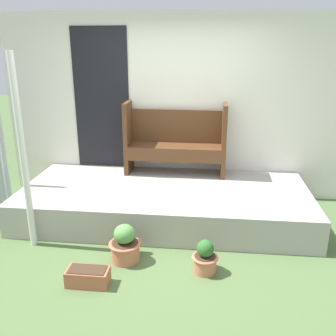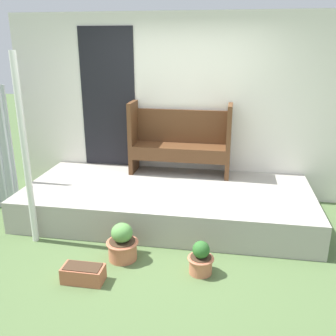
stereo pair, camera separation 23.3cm
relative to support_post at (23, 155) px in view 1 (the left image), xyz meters
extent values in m
plane|color=#516B3D|center=(1.45, 0.07, -1.06)|extent=(24.00, 24.00, 0.00)
cube|color=#A8A399|center=(1.41, 0.90, -0.86)|extent=(3.69, 1.64, 0.40)
cube|color=white|center=(1.41, 1.75, 0.24)|extent=(4.89, 0.06, 2.60)
cube|color=black|center=(0.39, 1.71, 0.35)|extent=(0.80, 0.02, 2.00)
cylinder|color=silver|center=(-0.73, 0.79, -0.21)|extent=(0.04, 0.04, 1.70)
cylinder|color=silver|center=(0.00, 0.00, 0.00)|extent=(0.07, 0.07, 2.12)
cube|color=#54331C|center=(0.81, 1.48, -0.15)|extent=(0.06, 0.40, 1.01)
cube|color=#54331C|center=(2.16, 1.47, -0.15)|extent=(0.06, 0.40, 1.01)
cube|color=#54331C|center=(1.49, 1.48, -0.26)|extent=(1.29, 0.41, 0.04)
cube|color=#54331C|center=(1.49, 1.29, -0.36)|extent=(1.29, 0.04, 0.15)
cube|color=#54331C|center=(1.49, 1.66, 0.00)|extent=(1.29, 0.05, 0.47)
cylinder|color=#C67251|center=(1.12, -0.21, -0.96)|extent=(0.30, 0.30, 0.21)
torus|color=#C67251|center=(1.12, -0.21, -0.87)|extent=(0.34, 0.34, 0.02)
cylinder|color=#422D1E|center=(1.12, -0.21, -0.85)|extent=(0.28, 0.28, 0.01)
ellipsoid|color=#599347|center=(1.12, -0.21, -0.75)|extent=(0.23, 0.23, 0.21)
cylinder|color=#C67251|center=(1.96, -0.33, -0.97)|extent=(0.23, 0.23, 0.18)
torus|color=#C67251|center=(1.96, -0.33, -0.90)|extent=(0.27, 0.27, 0.02)
cylinder|color=#422D1E|center=(1.96, -0.33, -0.88)|extent=(0.21, 0.21, 0.01)
ellipsoid|color=#2D6628|center=(1.96, -0.33, -0.80)|extent=(0.17, 0.17, 0.17)
cube|color=#B26042|center=(0.85, -0.66, -0.98)|extent=(0.40, 0.20, 0.16)
cube|color=#422D1E|center=(0.85, -0.66, -0.90)|extent=(0.35, 0.17, 0.01)
camera|label=1|loc=(1.94, -3.60, 1.13)|focal=40.00mm
camera|label=2|loc=(2.17, -3.57, 1.13)|focal=40.00mm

